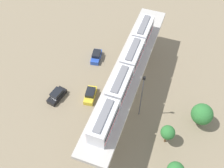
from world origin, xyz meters
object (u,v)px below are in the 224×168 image
Objects in this scene: tree_mid_lot at (168,133)px; signal_post at (142,95)px; parked_car_black at (57,95)px; parked_car_blue at (96,56)px; parked_car_yellow at (90,95)px; tree_far_corner at (202,114)px; train at (126,70)px.

signal_post reaches higher than tree_mid_lot.
parked_car_blue is at bearing 86.16° from parked_car_black.
signal_post is (10.14, -0.59, 5.21)m from parked_car_yellow.
parked_car_yellow is at bearing 176.67° from signal_post.
signal_post is (-5.84, 3.84, 2.80)m from tree_mid_lot.
train is at bearing -178.74° from tree_far_corner.
parked_car_black is 27.33m from tree_far_corner.
train is 6.16× the size of parked_car_black.
train is 5.31m from signal_post.
train is at bearing 157.49° from signal_post.
tree_mid_lot is (18.86, -14.71, 2.41)m from parked_car_blue.
tree_far_corner is (4.88, 5.56, 0.02)m from tree_mid_lot.
train is 16.04m from parked_car_black.
tree_mid_lot is at bearing -33.31° from signal_post.
signal_post is at bearing -49.20° from parked_car_blue.
parked_car_blue is 1.00× the size of parked_car_black.
train is 2.53× the size of signal_post.
signal_post is (-10.72, -1.72, 2.78)m from tree_far_corner.
parked_car_yellow and parked_car_blue have the same top height.
train is 6.21× the size of tree_mid_lot.
parked_car_yellow is at bearing -83.67° from parked_car_blue.
parked_car_blue is 1.00× the size of tree_mid_lot.
train reaches higher than signal_post.
signal_post reaches higher than tree_far_corner.
parked_car_black is 17.18m from signal_post.
parked_car_blue is 0.87× the size of tree_far_corner.
parked_car_yellow is 1.00× the size of tree_mid_lot.
tree_mid_lot is at bearing -29.58° from train.
train is 5.40× the size of tree_far_corner.
signal_post reaches higher than parked_car_black.
train is 15.59m from tree_far_corner.
parked_car_yellow is 0.99× the size of parked_car_black.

